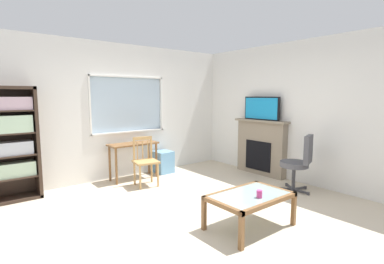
{
  "coord_description": "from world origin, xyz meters",
  "views": [
    {
      "loc": [
        -2.47,
        -3.13,
        1.66
      ],
      "look_at": [
        0.38,
        0.46,
        1.09
      ],
      "focal_mm": 27.18,
      "sensor_mm": 36.0,
      "label": 1
    }
  ],
  "objects_px": {
    "tv": "(262,108)",
    "coffee_table": "(250,199)",
    "bookshelf": "(5,141)",
    "office_chair": "(299,160)",
    "wooden_chair": "(145,161)",
    "plastic_drawer_unit": "(163,162)",
    "sippy_cup": "(259,194)",
    "desk_under_window": "(133,149)",
    "fireplace": "(261,147)"
  },
  "relations": [
    {
      "from": "bookshelf",
      "to": "tv",
      "type": "distance_m",
      "value": 4.65
    },
    {
      "from": "wooden_chair",
      "to": "coffee_table",
      "type": "height_order",
      "value": "wooden_chair"
    },
    {
      "from": "fireplace",
      "to": "sippy_cup",
      "type": "bearing_deg",
      "value": -142.05
    },
    {
      "from": "wooden_chair",
      "to": "plastic_drawer_unit",
      "type": "xyz_separation_m",
      "value": [
        0.75,
        0.56,
        -0.23
      ]
    },
    {
      "from": "wooden_chair",
      "to": "fireplace",
      "type": "height_order",
      "value": "fireplace"
    },
    {
      "from": "tv",
      "to": "office_chair",
      "type": "bearing_deg",
      "value": -109.41
    },
    {
      "from": "fireplace",
      "to": "office_chair",
      "type": "height_order",
      "value": "fireplace"
    },
    {
      "from": "plastic_drawer_unit",
      "to": "office_chair",
      "type": "xyz_separation_m",
      "value": [
        1.14,
        -2.55,
        0.32
      ]
    },
    {
      "from": "desk_under_window",
      "to": "fireplace",
      "type": "relative_size",
      "value": 0.77
    },
    {
      "from": "bookshelf",
      "to": "coffee_table",
      "type": "distance_m",
      "value": 3.79
    },
    {
      "from": "plastic_drawer_unit",
      "to": "coffee_table",
      "type": "distance_m",
      "value": 2.99
    },
    {
      "from": "bookshelf",
      "to": "sippy_cup",
      "type": "relative_size",
      "value": 20.08
    },
    {
      "from": "coffee_table",
      "to": "sippy_cup",
      "type": "xyz_separation_m",
      "value": [
        -0.0,
        -0.15,
        0.1
      ]
    },
    {
      "from": "desk_under_window",
      "to": "sippy_cup",
      "type": "relative_size",
      "value": 10.78
    },
    {
      "from": "fireplace",
      "to": "sippy_cup",
      "type": "relative_size",
      "value": 13.93
    },
    {
      "from": "fireplace",
      "to": "tv",
      "type": "bearing_deg",
      "value": 180.0
    },
    {
      "from": "plastic_drawer_unit",
      "to": "fireplace",
      "type": "bearing_deg",
      "value": -41.78
    },
    {
      "from": "desk_under_window",
      "to": "tv",
      "type": "distance_m",
      "value": 2.76
    },
    {
      "from": "desk_under_window",
      "to": "coffee_table",
      "type": "height_order",
      "value": "desk_under_window"
    },
    {
      "from": "tv",
      "to": "coffee_table",
      "type": "bearing_deg",
      "value": -144.27
    },
    {
      "from": "bookshelf",
      "to": "coffee_table",
      "type": "relative_size",
      "value": 1.73
    },
    {
      "from": "bookshelf",
      "to": "office_chair",
      "type": "bearing_deg",
      "value": -33.21
    },
    {
      "from": "desk_under_window",
      "to": "office_chair",
      "type": "height_order",
      "value": "office_chair"
    },
    {
      "from": "coffee_table",
      "to": "sippy_cup",
      "type": "height_order",
      "value": "sippy_cup"
    },
    {
      "from": "desk_under_window",
      "to": "tv",
      "type": "relative_size",
      "value": 1.13
    },
    {
      "from": "desk_under_window",
      "to": "fireplace",
      "type": "xyz_separation_m",
      "value": [
        2.29,
        -1.35,
        -0.02
      ]
    },
    {
      "from": "desk_under_window",
      "to": "plastic_drawer_unit",
      "type": "height_order",
      "value": "desk_under_window"
    },
    {
      "from": "office_chair",
      "to": "coffee_table",
      "type": "bearing_deg",
      "value": -167.62
    },
    {
      "from": "coffee_table",
      "to": "office_chair",
      "type": "bearing_deg",
      "value": 12.38
    },
    {
      "from": "bookshelf",
      "to": "desk_under_window",
      "type": "distance_m",
      "value": 2.16
    },
    {
      "from": "plastic_drawer_unit",
      "to": "tv",
      "type": "relative_size",
      "value": 0.54
    },
    {
      "from": "wooden_chair",
      "to": "desk_under_window",
      "type": "bearing_deg",
      "value": 87.19
    },
    {
      "from": "desk_under_window",
      "to": "sippy_cup",
      "type": "height_order",
      "value": "desk_under_window"
    },
    {
      "from": "coffee_table",
      "to": "bookshelf",
      "type": "bearing_deg",
      "value": 127.08
    },
    {
      "from": "bookshelf",
      "to": "desk_under_window",
      "type": "xyz_separation_m",
      "value": [
        2.13,
        -0.11,
        -0.36
      ]
    },
    {
      "from": "wooden_chair",
      "to": "sippy_cup",
      "type": "height_order",
      "value": "wooden_chair"
    },
    {
      "from": "desk_under_window",
      "to": "wooden_chair",
      "type": "bearing_deg",
      "value": -92.81
    },
    {
      "from": "office_chair",
      "to": "fireplace",
      "type": "bearing_deg",
      "value": 69.79
    },
    {
      "from": "fireplace",
      "to": "coffee_table",
      "type": "distance_m",
      "value": 2.65
    },
    {
      "from": "wooden_chair",
      "to": "tv",
      "type": "height_order",
      "value": "tv"
    },
    {
      "from": "plastic_drawer_unit",
      "to": "tv",
      "type": "height_order",
      "value": "tv"
    },
    {
      "from": "coffee_table",
      "to": "sippy_cup",
      "type": "relative_size",
      "value": 11.58
    },
    {
      "from": "office_chair",
      "to": "wooden_chair",
      "type": "bearing_deg",
      "value": 133.5
    },
    {
      "from": "coffee_table",
      "to": "plastic_drawer_unit",
      "type": "bearing_deg",
      "value": 78.59
    },
    {
      "from": "wooden_chair",
      "to": "office_chair",
      "type": "xyz_separation_m",
      "value": [
        1.89,
        -1.99,
        0.09
      ]
    },
    {
      "from": "plastic_drawer_unit",
      "to": "fireplace",
      "type": "distance_m",
      "value": 2.12
    },
    {
      "from": "wooden_chair",
      "to": "fireplace",
      "type": "relative_size",
      "value": 0.72
    },
    {
      "from": "plastic_drawer_unit",
      "to": "fireplace",
      "type": "height_order",
      "value": "fireplace"
    },
    {
      "from": "bookshelf",
      "to": "plastic_drawer_unit",
      "type": "bearing_deg",
      "value": -1.15
    },
    {
      "from": "office_chair",
      "to": "plastic_drawer_unit",
      "type": "bearing_deg",
      "value": 114.0
    }
  ]
}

